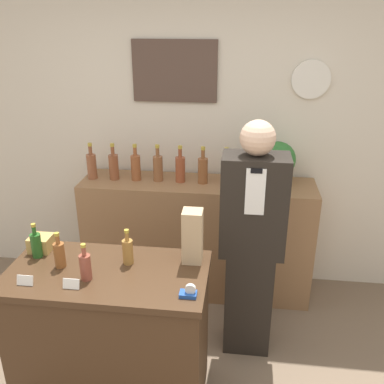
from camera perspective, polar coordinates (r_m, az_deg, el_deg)
back_wall at (r=3.68m, az=0.18°, el=7.87°), size 5.20×0.09×2.70m
back_shelf at (r=3.71m, az=0.68°, el=-6.07°), size 1.93×0.46×1.02m
display_counter at (r=2.80m, az=-10.56°, el=-18.48°), size 1.15×0.60×0.95m
shopkeeper at (r=2.95m, az=7.91°, el=-6.90°), size 0.43×0.27×1.71m
potted_plant at (r=3.46m, az=11.33°, el=4.00°), size 0.28×0.28×0.35m
paper_bag at (r=2.48m, az=0.07°, el=-5.92°), size 0.12×0.12×0.32m
tape_dispenser at (r=2.26m, az=-0.42°, el=-13.24°), size 0.09×0.06×0.07m
price_card_left at (r=2.51m, az=-21.38°, el=-10.92°), size 0.09×0.02×0.06m
price_card_right at (r=2.40m, az=-15.82°, el=-11.71°), size 0.09×0.02×0.06m
gift_box at (r=2.80m, az=-19.47°, el=-6.46°), size 0.13×0.13×0.09m
counter_bottle_0 at (r=2.73m, az=-20.06°, el=-6.58°), size 0.06×0.06×0.22m
counter_bottle_1 at (r=2.58m, az=-17.26°, el=-7.89°), size 0.06×0.06×0.22m
counter_bottle_2 at (r=2.43m, az=-14.02°, el=-9.56°), size 0.06×0.06×0.22m
counter_bottle_3 at (r=2.53m, az=-8.56°, el=-7.75°), size 0.06×0.06×0.22m
shelf_bottle_0 at (r=3.65m, az=-13.23°, el=3.48°), size 0.08×0.08×0.31m
shelf_bottle_1 at (r=3.60m, az=-10.40°, el=3.44°), size 0.08×0.08×0.31m
shelf_bottle_2 at (r=3.55m, az=-7.51°, el=3.37°), size 0.08×0.08×0.31m
shelf_bottle_3 at (r=3.52m, az=-4.56°, el=3.30°), size 0.08×0.08×0.31m
shelf_bottle_4 at (r=3.48m, az=-1.57°, el=3.17°), size 0.08×0.08×0.31m
shelf_bottle_5 at (r=3.46m, az=1.45°, el=3.01°), size 0.08×0.08×0.31m
shelf_bottle_6 at (r=3.44m, az=4.53°, el=2.87°), size 0.08×0.08×0.31m
shelf_bottle_7 at (r=3.45m, az=7.62°, el=2.81°), size 0.08×0.08×0.31m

